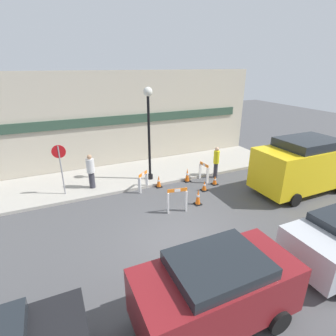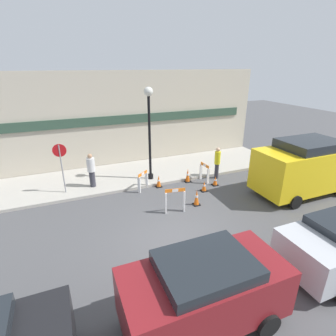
# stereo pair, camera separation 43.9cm
# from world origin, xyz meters

# --- Properties ---
(ground_plane) EXTENTS (60.00, 60.00, 0.00)m
(ground_plane) POSITION_xyz_m (0.00, 0.00, 0.00)
(ground_plane) COLOR #4C4C4F
(sidewalk_slab) EXTENTS (18.00, 3.69, 0.14)m
(sidewalk_slab) POSITION_xyz_m (0.00, 6.34, 0.07)
(sidewalk_slab) COLOR #ADA89E
(sidewalk_slab) RESTS_ON ground_plane
(storefront_facade) EXTENTS (18.00, 0.22, 5.50)m
(storefront_facade) POSITION_xyz_m (0.00, 8.26, 2.75)
(storefront_facade) COLOR #BCB29E
(storefront_facade) RESTS_ON ground_plane
(streetlamp_post) EXTENTS (0.44, 0.44, 4.68)m
(streetlamp_post) POSITION_xyz_m (0.83, 5.26, 3.17)
(streetlamp_post) COLOR black
(streetlamp_post) RESTS_ON sidewalk_slab
(stop_sign) EXTENTS (0.60, 0.09, 2.37)m
(stop_sign) POSITION_xyz_m (-3.41, 5.26, 1.73)
(stop_sign) COLOR gray
(stop_sign) RESTS_ON sidewalk_slab
(barricade_0) EXTENTS (0.85, 0.28, 1.09)m
(barricade_0) POSITION_xyz_m (0.75, 1.85, 0.59)
(barricade_0) COLOR white
(barricade_0) RESTS_ON ground_plane
(barricade_1) EXTENTS (0.18, 0.75, 0.98)m
(barricade_1) POSITION_xyz_m (3.45, 4.14, 0.52)
(barricade_1) COLOR white
(barricade_1) RESTS_ON ground_plane
(barricade_2) EXTENTS (0.65, 0.55, 0.95)m
(barricade_2) POSITION_xyz_m (0.14, 4.35, 0.50)
(barricade_2) COLOR white
(barricade_2) RESTS_ON ground_plane
(traffic_cone_0) EXTENTS (0.30, 0.30, 0.74)m
(traffic_cone_0) POSITION_xyz_m (2.60, 4.40, 0.36)
(traffic_cone_0) COLOR black
(traffic_cone_0) RESTS_ON ground_plane
(traffic_cone_1) EXTENTS (0.30, 0.30, 0.74)m
(traffic_cone_1) POSITION_xyz_m (1.87, 2.05, 0.36)
(traffic_cone_1) COLOR black
(traffic_cone_1) RESTS_ON ground_plane
(traffic_cone_2) EXTENTS (0.30, 0.30, 0.52)m
(traffic_cone_2) POSITION_xyz_m (2.85, 3.11, 0.25)
(traffic_cone_2) COLOR black
(traffic_cone_2) RESTS_ON ground_plane
(traffic_cone_3) EXTENTS (0.30, 0.30, 0.49)m
(traffic_cone_3) POSITION_xyz_m (3.72, 3.49, 0.23)
(traffic_cone_3) COLOR black
(traffic_cone_3) RESTS_ON ground_plane
(traffic_cone_4) EXTENTS (0.30, 0.30, 0.63)m
(traffic_cone_4) POSITION_xyz_m (0.97, 4.40, 0.30)
(traffic_cone_4) COLOR black
(traffic_cone_4) RESTS_ON ground_plane
(person_worker) EXTENTS (0.35, 0.35, 1.74)m
(person_worker) POSITION_xyz_m (4.26, 4.25, 0.95)
(person_worker) COLOR #33333D
(person_worker) RESTS_ON ground_plane
(person_pedestrian) EXTENTS (0.45, 0.45, 1.70)m
(person_pedestrian) POSITION_xyz_m (-2.13, 5.43, 1.05)
(person_pedestrian) COLOR #33333D
(person_pedestrian) RESTS_ON sidewalk_slab
(parked_car_1) EXTENTS (3.82, 1.93, 1.82)m
(parked_car_1) POSITION_xyz_m (-0.65, -2.99, 1.02)
(parked_car_1) COLOR maroon
(parked_car_1) RESTS_ON ground_plane
(work_van) EXTENTS (4.89, 2.28, 2.61)m
(work_van) POSITION_xyz_m (7.17, 1.22, 1.41)
(work_van) COLOR yellow
(work_van) RESTS_ON ground_plane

